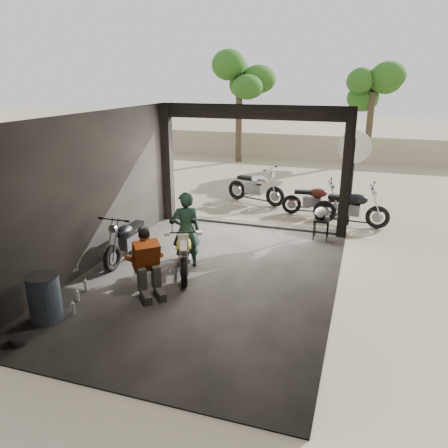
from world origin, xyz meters
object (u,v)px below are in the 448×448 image
Objects in this scene: outside_bike_a at (256,184)px; helmet at (321,213)px; outside_bike_c at (351,204)px; main_bike at (184,248)px; left_bike at (128,236)px; outside_bike_b at (314,197)px; rider at (186,230)px; mechanic at (148,265)px; stool at (321,222)px; oil_drum at (45,299)px; sign_post at (353,162)px.

helmet is (2.32, -2.67, 0.06)m from outside_bike_a.
outside_bike_c is 5.61× the size of helmet.
main_bike is at bearing -138.11° from helmet.
left_bike is 5.73m from outside_bike_b.
rider is 1.36× the size of mechanic.
main_bike reaches higher than helmet.
mechanic reaches higher than stool.
left_bike is at bearing 89.10° from mechanic.
stool is (2.36, -2.71, -0.15)m from outside_bike_a.
outside_bike_a reaches higher than mechanic.
mechanic is 4.79m from stool.
mechanic reaches higher than outside_bike_c.
sign_post reaches higher than oil_drum.
rider is 3.08m from oil_drum.
outside_bike_c is at bearing -14.88° from sign_post.
outside_bike_b is at bearing 26.69° from mechanic.
main_bike is 3.10× the size of stool.
outside_bike_b is 5.00m from rider.
left_bike is 4.69m from stool.
stool is at bearing 26.81° from main_bike.
oil_drum is at bearing -89.06° from left_bike.
outside_bike_c is at bearing -125.01° from outside_bike_b.
left_bike is 1.84m from mechanic.
left_bike is at bearing -127.45° from sign_post.
helmet is (2.49, 2.61, -0.15)m from rider.
main_bike reaches higher than outside_bike_b.
outside_bike_c is at bearing 55.58° from oil_drum.
rider is (-3.17, -3.91, 0.23)m from outside_bike_c.
main_bike is 1.00× the size of rider.
mechanic is 3.86× the size of helmet.
left_bike is 1.40m from rider.
outside_bike_a is 6.68m from mechanic.
stool is (-0.64, -1.34, -0.14)m from outside_bike_c.
left_bike is 1.02× the size of outside_bike_b.
main_bike is at bearing -114.44° from sign_post.
mechanic is at bearing 151.95° from outside_bike_c.
main_bike is 5.25m from outside_bike_b.
rider is at bearing 150.52° from outside_bike_b.
oil_drum is 8.14m from sign_post.
main_bike is at bearing 152.69° from outside_bike_b.
outside_bike_b is 2.02m from stool.
outside_bike_a is 1.14× the size of outside_bike_b.
outside_bike_b is 1.98m from helmet.
outside_bike_c is (4.54, 3.94, 0.05)m from left_bike.
sign_post reaches higher than mechanic.
left_bike is 0.92× the size of outside_bike_c.
oil_drum is (0.00, -2.69, -0.14)m from left_bike.
stool is at bearing -101.80° from sign_post.
oil_drum is at bearing 149.58° from outside_bike_c.
mechanic is 6.36m from sign_post.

